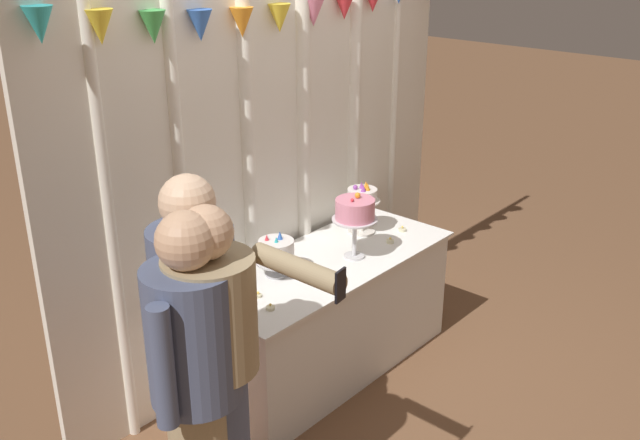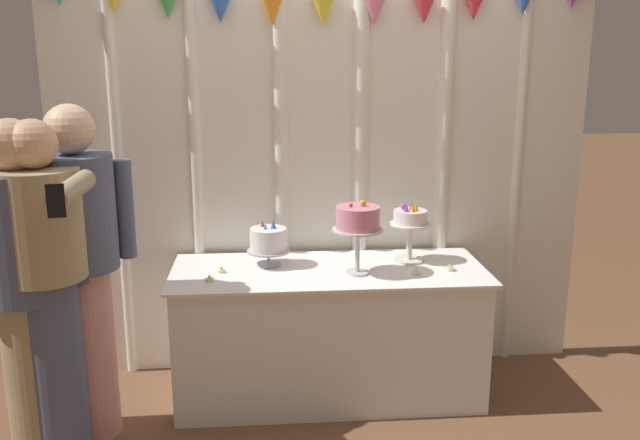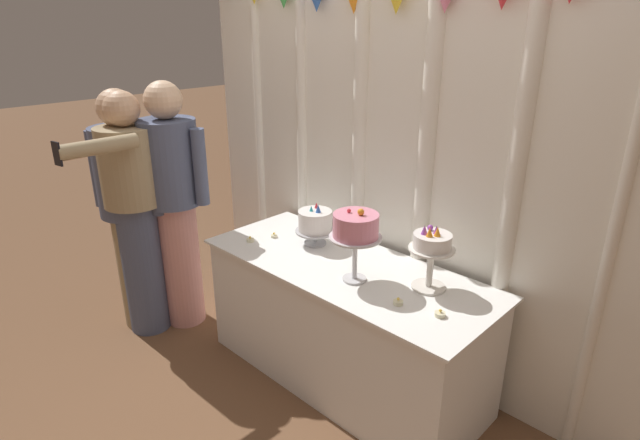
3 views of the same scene
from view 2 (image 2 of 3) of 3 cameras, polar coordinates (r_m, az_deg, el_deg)
The scene contains 13 objects.
ground_plane at distance 3.82m, azimuth 0.86°, elevation -15.03°, with size 24.00×24.00×0.00m, color brown.
draped_curtain at distance 3.87m, azimuth 0.36°, elevation 5.97°, with size 3.05×0.14×2.52m.
cake_table at distance 3.74m, azimuth 0.73°, elevation -9.41°, with size 1.68×0.68×0.73m.
cake_display_leftmost at distance 3.65m, azimuth -4.38°, elevation -1.78°, with size 0.23×0.23×0.25m.
cake_display_center at distance 3.47m, azimuth 3.21°, elevation -0.07°, with size 0.26×0.26×0.39m.
cake_display_rightmost at distance 3.72m, azimuth 7.61°, elevation -0.22°, with size 0.22×0.22×0.34m.
tealight_far_left at distance 3.46m, azimuth -9.30°, elevation -5.00°, with size 0.05×0.05×0.03m.
tealight_near_left at distance 3.59m, azimuth -8.30°, elevation -4.26°, with size 0.04×0.04×0.03m.
tealight_near_right at distance 3.56m, azimuth 8.07°, elevation -4.39°, with size 0.05×0.05×0.04m.
tealight_far_right at distance 3.65m, azimuth 10.91°, elevation -4.05°, with size 0.05×0.05×0.04m.
guest_man_dark_suit at distance 3.38m, azimuth -19.52°, elevation -3.43°, with size 0.49×0.47×1.63m.
guest_man_pink_jacket at distance 3.25m, azimuth -23.57°, elevation -5.02°, with size 0.50×0.48×1.59m.
guest_girl_blue_dress at distance 3.21m, azimuth -22.10°, elevation -5.04°, with size 0.52×0.69×1.58m.
Camera 2 is at (-0.33, -3.32, 1.85)m, focal length 37.95 mm.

